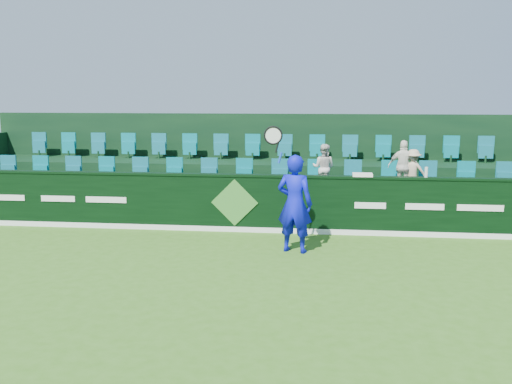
# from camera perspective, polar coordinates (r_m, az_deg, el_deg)

# --- Properties ---
(ground) EXTENTS (60.00, 60.00, 0.00)m
(ground) POSITION_cam_1_polar(r_m,az_deg,el_deg) (9.71, -5.64, -9.48)
(ground) COLOR #376C19
(ground) RESTS_ON ground
(sponsor_hoarding) EXTENTS (16.00, 0.25, 1.35)m
(sponsor_hoarding) POSITION_cam_1_polar(r_m,az_deg,el_deg) (13.34, -2.07, -1.08)
(sponsor_hoarding) COLOR black
(sponsor_hoarding) RESTS_ON ground
(stand_tier_front) EXTENTS (16.00, 2.00, 0.80)m
(stand_tier_front) POSITION_cam_1_polar(r_m,az_deg,el_deg) (14.46, -1.42, -1.32)
(stand_tier_front) COLOR black
(stand_tier_front) RESTS_ON ground
(stand_tier_back) EXTENTS (16.00, 1.80, 1.30)m
(stand_tier_back) POSITION_cam_1_polar(r_m,az_deg,el_deg) (16.27, -0.50, 0.84)
(stand_tier_back) COLOR black
(stand_tier_back) RESTS_ON ground
(stand_rear) EXTENTS (16.00, 4.10, 2.60)m
(stand_rear) POSITION_cam_1_polar(r_m,az_deg,el_deg) (16.63, -0.31, 3.01)
(stand_rear) COLOR black
(stand_rear) RESTS_ON ground
(seat_row_front) EXTENTS (13.50, 0.50, 0.60)m
(seat_row_front) POSITION_cam_1_polar(r_m,az_deg,el_deg) (14.74, -1.22, 1.65)
(seat_row_front) COLOR #126573
(seat_row_front) RESTS_ON stand_tier_front
(seat_row_back) EXTENTS (13.50, 0.50, 0.60)m
(seat_row_back) POSITION_cam_1_polar(r_m,az_deg,el_deg) (16.45, -0.37, 4.27)
(seat_row_back) COLOR #126573
(seat_row_back) RESTS_ON stand_tier_back
(tennis_player) EXTENTS (1.08, 0.65, 2.61)m
(tennis_player) POSITION_cam_1_polar(r_m,az_deg,el_deg) (11.55, 3.87, -1.12)
(tennis_player) COLOR #0B12C9
(tennis_player) RESTS_ON ground
(spectator_left) EXTENTS (0.66, 0.57, 1.17)m
(spectator_left) POSITION_cam_1_polar(r_m,az_deg,el_deg) (14.19, 6.77, 2.43)
(spectator_left) COLOR beige
(spectator_left) RESTS_ON stand_tier_front
(spectator_middle) EXTENTS (0.81, 0.49, 1.28)m
(spectator_middle) POSITION_cam_1_polar(r_m,az_deg,el_deg) (14.32, 14.54, 2.47)
(spectator_middle) COLOR white
(spectator_middle) RESTS_ON stand_tier_front
(spectator_right) EXTENTS (0.78, 0.58, 1.07)m
(spectator_right) POSITION_cam_1_polar(r_m,az_deg,el_deg) (14.37, 15.40, 2.02)
(spectator_right) COLOR tan
(spectator_right) RESTS_ON stand_tier_front
(towel) EXTENTS (0.44, 0.29, 0.07)m
(towel) POSITION_cam_1_polar(r_m,az_deg,el_deg) (13.11, 10.60, 1.70)
(towel) COLOR white
(towel) RESTS_ON sponsor_hoarding
(drinks_bottle) EXTENTS (0.07, 0.07, 0.23)m
(drinks_bottle) POSITION_cam_1_polar(r_m,az_deg,el_deg) (13.27, 16.66, 1.92)
(drinks_bottle) COLOR silver
(drinks_bottle) RESTS_ON sponsor_hoarding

